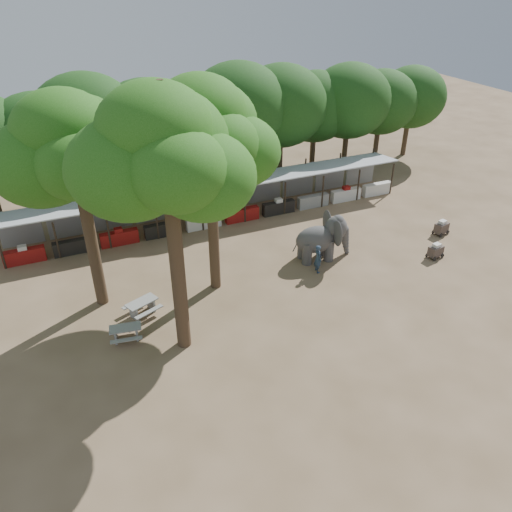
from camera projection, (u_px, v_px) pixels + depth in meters
name	position (u px, v px, depth m)	size (l,w,h in m)	color
ground	(316.00, 336.00, 24.05)	(100.00, 100.00, 0.00)	brown
vendor_stalls	(218.00, 203.00, 34.35)	(28.00, 2.99, 2.80)	#A3A7AC
yard_tree_left	(71.00, 152.00, 22.38)	(7.10, 6.90, 11.02)	#332316
yard_tree_center	(162.00, 156.00, 18.96)	(7.10, 6.90, 12.04)	#332316
yard_tree_back	(204.00, 134.00, 23.48)	(7.10, 6.90, 11.36)	#332316
backdrop_trees	(191.00, 121.00, 36.19)	(46.46, 5.95, 8.33)	#332316
elephant	(323.00, 238.00, 29.68)	(3.64, 2.74, 2.74)	#3B3939
handler	(318.00, 259.00, 28.58)	(0.62, 0.42, 1.73)	#26384C
picnic_table_near	(126.00, 331.00, 23.59)	(1.66, 1.54, 0.74)	gray
picnic_table_far	(142.00, 306.00, 25.27)	(2.00, 1.92, 0.79)	gray
cart_front	(436.00, 251.00, 30.17)	(1.06, 0.78, 0.95)	#392D28
cart_back	(442.00, 227.00, 32.75)	(1.13, 0.87, 0.99)	#392D28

